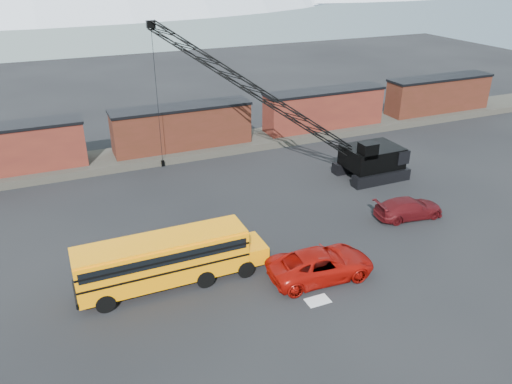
# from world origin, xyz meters

# --- Properties ---
(ground) EXTENTS (160.00, 160.00, 0.00)m
(ground) POSITION_xyz_m (0.00, 0.00, 0.00)
(ground) COLOR black
(ground) RESTS_ON ground
(gravel_berm) EXTENTS (120.00, 5.00, 0.70)m
(gravel_berm) POSITION_xyz_m (0.00, 22.00, 0.35)
(gravel_berm) COLOR #413D36
(gravel_berm) RESTS_ON ground
(boxcar_west_near) EXTENTS (13.70, 3.10, 4.17)m
(boxcar_west_near) POSITION_xyz_m (-16.00, 22.00, 2.76)
(boxcar_west_near) COLOR #4E1B16
(boxcar_west_near) RESTS_ON gravel_berm
(boxcar_mid) EXTENTS (13.70, 3.10, 4.17)m
(boxcar_mid) POSITION_xyz_m (0.00, 22.00, 2.76)
(boxcar_mid) COLOR #4A1D14
(boxcar_mid) RESTS_ON gravel_berm
(boxcar_east_near) EXTENTS (13.70, 3.10, 4.17)m
(boxcar_east_near) POSITION_xyz_m (16.00, 22.00, 2.76)
(boxcar_east_near) COLOR #4E1B16
(boxcar_east_near) RESTS_ON gravel_berm
(boxcar_east_far) EXTENTS (13.70, 3.10, 4.17)m
(boxcar_east_far) POSITION_xyz_m (32.00, 22.00, 2.76)
(boxcar_east_far) COLOR #4A1D14
(boxcar_east_far) RESTS_ON gravel_berm
(snow_patch) EXTENTS (1.40, 0.90, 0.02)m
(snow_patch) POSITION_xyz_m (0.50, -4.00, 0.01)
(snow_patch) COLOR silver
(snow_patch) RESTS_ON ground
(school_bus) EXTENTS (11.65, 2.65, 3.19)m
(school_bus) POSITION_xyz_m (-6.83, 1.02, 1.79)
(school_bus) COLOR #FF9005
(school_bus) RESTS_ON ground
(red_pickup) EXTENTS (6.78, 3.43, 1.84)m
(red_pickup) POSITION_xyz_m (1.83, -1.97, 0.92)
(red_pickup) COLOR #9F0D07
(red_pickup) RESTS_ON ground
(maroon_suv) EXTENTS (5.50, 2.75, 1.53)m
(maroon_suv) POSITION_xyz_m (11.84, 2.16, 0.77)
(maroon_suv) COLOR #4F0E11
(maroon_suv) RESTS_ON ground
(crawler_crane) EXTENTS (19.80, 12.20, 13.29)m
(crawler_crane) POSITION_xyz_m (4.66, 14.59, 7.53)
(crawler_crane) COLOR black
(crawler_crane) RESTS_ON ground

